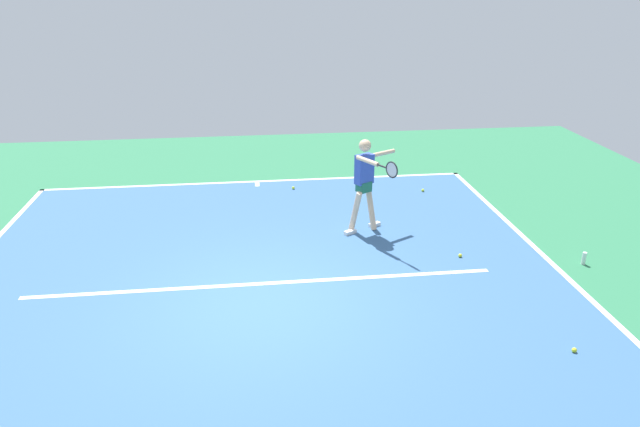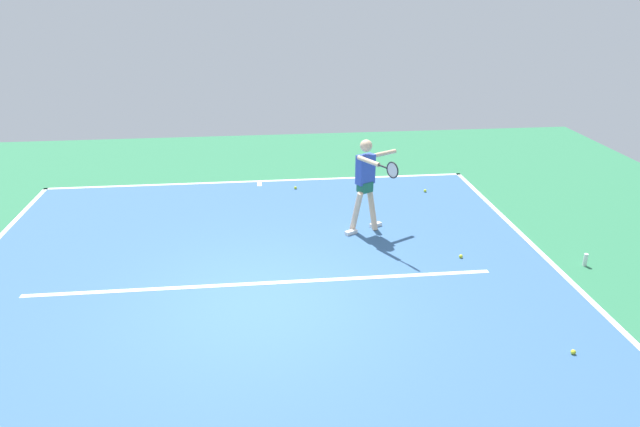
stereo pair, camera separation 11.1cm
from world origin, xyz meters
The scene contains 12 objects.
ground_plane centered at (0.00, 0.00, 0.00)m, with size 19.98×19.98×0.00m, color #2D754C.
court_surface centered at (0.00, 0.00, 0.00)m, with size 9.94×11.33×0.00m, color #38608E.
court_line_baseline_near centered at (0.00, -5.62, 0.00)m, with size 9.94×0.10×0.01m, color white.
court_line_sideline_left centered at (-4.92, 0.00, 0.00)m, with size 0.10×11.33×0.01m, color white.
court_line_service centered at (0.00, -0.60, 0.00)m, with size 7.46×0.10×0.01m, color white.
court_line_centre_mark centered at (0.00, -5.42, 0.00)m, with size 0.10×0.30×0.01m, color white.
tennis_player centered at (-1.99, -2.47, 1.05)m, with size 1.05×1.40×1.81m.
tennis_ball_far_corner centered at (-0.82, -4.97, 0.03)m, with size 0.07×0.07×0.07m, color #CCE033.
tennis_ball_centre_court centered at (-3.97, 1.73, 0.03)m, with size 0.07×0.07×0.07m, color yellow.
tennis_ball_near_player centered at (-3.44, -1.13, 0.03)m, with size 0.07×0.07×0.07m, color yellow.
tennis_ball_by_baseline centered at (-3.74, -4.45, 0.03)m, with size 0.07×0.07×0.07m, color #CCE033.
water_bottle centered at (-5.43, -0.62, 0.11)m, with size 0.07×0.07×0.22m, color white.
Camera 2 is at (-0.00, 7.64, 4.56)m, focal length 32.65 mm.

